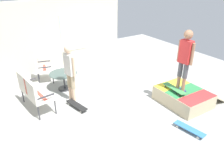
{
  "coord_description": "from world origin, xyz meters",
  "views": [
    {
      "loc": [
        -4.49,
        3.16,
        3.53
      ],
      "look_at": [
        0.15,
        0.11,
        0.7
      ],
      "focal_mm": 35.74,
      "sensor_mm": 36.0,
      "label": 1
    }
  ],
  "objects_px": {
    "skateboard_on_ramp": "(174,89)",
    "skateboard_by_bench": "(77,105)",
    "patio_table": "(64,78)",
    "patio_bench": "(32,90)",
    "person_watching": "(70,70)",
    "skateboard_spare": "(189,129)",
    "person_skater": "(185,57)",
    "skate_ramp": "(184,96)",
    "patio_chair_near_house": "(41,65)"
  },
  "relations": [
    {
      "from": "skateboard_by_bench",
      "to": "skateboard_on_ramp",
      "type": "height_order",
      "value": "skateboard_on_ramp"
    },
    {
      "from": "patio_bench",
      "to": "skateboard_by_bench",
      "type": "bearing_deg",
      "value": -120.19
    },
    {
      "from": "skate_ramp",
      "to": "skateboard_by_bench",
      "type": "height_order",
      "value": "skate_ramp"
    },
    {
      "from": "patio_bench",
      "to": "person_watching",
      "type": "height_order",
      "value": "person_watching"
    },
    {
      "from": "patio_bench",
      "to": "person_skater",
      "type": "bearing_deg",
      "value": -119.91
    },
    {
      "from": "person_watching",
      "to": "person_skater",
      "type": "relative_size",
      "value": 0.99
    },
    {
      "from": "patio_bench",
      "to": "person_watching",
      "type": "bearing_deg",
      "value": -99.41
    },
    {
      "from": "patio_table",
      "to": "skateboard_on_ramp",
      "type": "distance_m",
      "value": 3.5
    },
    {
      "from": "skateboard_spare",
      "to": "skateboard_on_ramp",
      "type": "height_order",
      "value": "skateboard_on_ramp"
    },
    {
      "from": "person_watching",
      "to": "person_skater",
      "type": "xyz_separation_m",
      "value": [
        -1.88,
        -2.51,
        0.44
      ]
    },
    {
      "from": "patio_chair_near_house",
      "to": "skateboard_on_ramp",
      "type": "distance_m",
      "value": 4.51
    },
    {
      "from": "patio_bench",
      "to": "skateboard_spare",
      "type": "bearing_deg",
      "value": -137.17
    },
    {
      "from": "skateboard_on_ramp",
      "to": "skateboard_by_bench",
      "type": "bearing_deg",
      "value": 61.04
    },
    {
      "from": "person_skater",
      "to": "skateboard_spare",
      "type": "height_order",
      "value": "person_skater"
    },
    {
      "from": "skateboard_on_ramp",
      "to": "person_watching",
      "type": "bearing_deg",
      "value": 53.55
    },
    {
      "from": "skate_ramp",
      "to": "skateboard_by_bench",
      "type": "distance_m",
      "value": 3.15
    },
    {
      "from": "patio_table",
      "to": "skateboard_by_bench",
      "type": "height_order",
      "value": "patio_table"
    },
    {
      "from": "patio_bench",
      "to": "patio_chair_near_house",
      "type": "height_order",
      "value": "same"
    },
    {
      "from": "patio_chair_near_house",
      "to": "skateboard_spare",
      "type": "bearing_deg",
      "value": -155.87
    },
    {
      "from": "person_watching",
      "to": "skateboard_by_bench",
      "type": "xyz_separation_m",
      "value": [
        -0.41,
        0.06,
        -0.95
      ]
    },
    {
      "from": "person_skater",
      "to": "skateboard_on_ramp",
      "type": "height_order",
      "value": "person_skater"
    },
    {
      "from": "patio_table",
      "to": "person_watching",
      "type": "relative_size",
      "value": 0.51
    },
    {
      "from": "patio_bench",
      "to": "person_watching",
      "type": "xyz_separation_m",
      "value": [
        -0.18,
        -1.07,
        0.42
      ]
    },
    {
      "from": "patio_chair_near_house",
      "to": "person_skater",
      "type": "xyz_separation_m",
      "value": [
        -3.7,
        -2.84,
        0.86
      ]
    },
    {
      "from": "skateboard_by_bench",
      "to": "skateboard_spare",
      "type": "height_order",
      "value": "same"
    },
    {
      "from": "skate_ramp",
      "to": "patio_table",
      "type": "distance_m",
      "value": 3.81
    },
    {
      "from": "skateboard_by_bench",
      "to": "person_watching",
      "type": "bearing_deg",
      "value": -8.32
    },
    {
      "from": "skateboard_on_ramp",
      "to": "person_skater",
      "type": "bearing_deg",
      "value": -134.64
    },
    {
      "from": "patio_table",
      "to": "skateboard_by_bench",
      "type": "bearing_deg",
      "value": 172.68
    },
    {
      "from": "skateboard_by_bench",
      "to": "patio_chair_near_house",
      "type": "bearing_deg",
      "value": 6.96
    },
    {
      "from": "patio_bench",
      "to": "patio_table",
      "type": "distance_m",
      "value": 1.38
    },
    {
      "from": "skateboard_by_bench",
      "to": "skateboard_on_ramp",
      "type": "xyz_separation_m",
      "value": [
        -1.36,
        -2.46,
        0.43
      ]
    },
    {
      "from": "skate_ramp",
      "to": "person_watching",
      "type": "height_order",
      "value": "person_watching"
    },
    {
      "from": "patio_chair_near_house",
      "to": "person_watching",
      "type": "height_order",
      "value": "person_watching"
    },
    {
      "from": "skateboard_spare",
      "to": "patio_table",
      "type": "bearing_deg",
      "value": 24.02
    },
    {
      "from": "skateboard_on_ramp",
      "to": "patio_chair_near_house",
      "type": "bearing_deg",
      "value": 37.24
    },
    {
      "from": "patio_table",
      "to": "skateboard_spare",
      "type": "bearing_deg",
      "value": -155.98
    },
    {
      "from": "patio_chair_near_house",
      "to": "skateboard_on_ramp",
      "type": "height_order",
      "value": "patio_chair_near_house"
    },
    {
      "from": "patio_table",
      "to": "person_watching",
      "type": "xyz_separation_m",
      "value": [
        -0.87,
        0.1,
        0.63
      ]
    },
    {
      "from": "patio_chair_near_house",
      "to": "person_watching",
      "type": "relative_size",
      "value": 0.58
    },
    {
      "from": "person_skater",
      "to": "skateboard_on_ramp",
      "type": "bearing_deg",
      "value": 45.36
    },
    {
      "from": "person_watching",
      "to": "skateboard_on_ramp",
      "type": "xyz_separation_m",
      "value": [
        -1.77,
        -2.4,
        -0.52
      ]
    },
    {
      "from": "patio_bench",
      "to": "skateboard_on_ramp",
      "type": "xyz_separation_m",
      "value": [
        -1.95,
        -3.47,
        -0.1
      ]
    },
    {
      "from": "person_skater",
      "to": "skateboard_on_ramp",
      "type": "relative_size",
      "value": 2.18
    },
    {
      "from": "patio_bench",
      "to": "skateboard_by_bench",
      "type": "relative_size",
      "value": 1.58
    },
    {
      "from": "patio_chair_near_house",
      "to": "person_skater",
      "type": "relative_size",
      "value": 0.57
    },
    {
      "from": "skateboard_by_bench",
      "to": "skateboard_spare",
      "type": "distance_m",
      "value": 3.1
    },
    {
      "from": "skateboard_spare",
      "to": "patio_chair_near_house",
      "type": "bearing_deg",
      "value": 24.13
    },
    {
      "from": "patio_table",
      "to": "person_skater",
      "type": "distance_m",
      "value": 3.81
    },
    {
      "from": "person_skater",
      "to": "patio_chair_near_house",
      "type": "bearing_deg",
      "value": 37.52
    }
  ]
}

